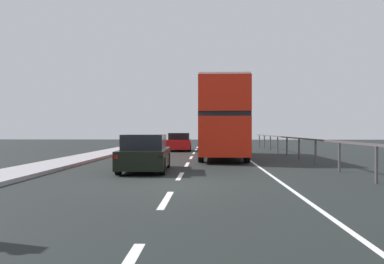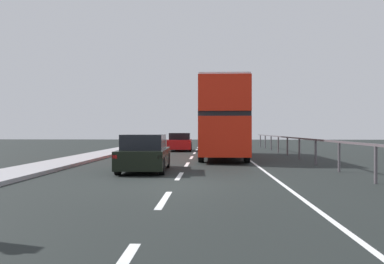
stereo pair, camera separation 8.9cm
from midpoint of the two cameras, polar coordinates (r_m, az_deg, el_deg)
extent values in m
cube|color=black|center=(12.54, -2.24, -7.41)|extent=(74.72, 120.00, 0.10)
cube|color=silver|center=(9.71, -3.62, -9.34)|extent=(0.16, 2.47, 0.01)
cube|color=silver|center=(14.60, -1.57, -6.12)|extent=(0.16, 2.47, 0.01)
cube|color=silver|center=(19.53, -0.56, -4.51)|extent=(0.16, 2.47, 0.01)
cube|color=silver|center=(24.46, 0.04, -3.55)|extent=(0.16, 2.47, 0.01)
cube|color=silver|center=(29.40, 0.43, -2.92)|extent=(0.16, 2.47, 0.01)
cube|color=silver|center=(34.35, 0.72, -2.46)|extent=(0.16, 2.47, 0.01)
cube|color=silver|center=(39.30, 0.93, -2.12)|extent=(0.16, 2.47, 0.01)
cube|color=silver|center=(21.56, 8.37, -4.07)|extent=(0.12, 46.00, 0.01)
cube|color=#524B51|center=(21.98, 15.74, -0.94)|extent=(0.08, 42.00, 0.08)
cylinder|color=#524B51|center=(13.66, 24.27, -4.12)|extent=(0.10, 0.10, 1.17)
cylinder|color=#524B51|center=(16.95, 19.85, -3.27)|extent=(0.10, 0.10, 1.17)
cylinder|color=#524B51|center=(20.31, 16.88, -2.69)|extent=(0.10, 0.10, 1.17)
cylinder|color=#524B51|center=(23.71, 14.76, -2.27)|extent=(0.10, 0.10, 1.17)
cylinder|color=#524B51|center=(27.13, 13.18, -1.96)|extent=(0.10, 0.10, 1.17)
cylinder|color=#524B51|center=(30.58, 11.95, -1.71)|extent=(0.10, 0.10, 1.17)
cylinder|color=#524B51|center=(34.03, 10.97, -1.51)|extent=(0.10, 0.10, 1.17)
cylinder|color=#524B51|center=(37.49, 10.17, -1.35)|extent=(0.10, 0.10, 1.17)
cylinder|color=#524B51|center=(40.96, 9.51, -1.22)|extent=(0.10, 0.10, 1.17)
cube|color=red|center=(24.43, 4.34, -0.46)|extent=(2.62, 10.53, 1.94)
cube|color=black|center=(24.44, 4.34, 2.10)|extent=(2.64, 10.11, 0.24)
cube|color=red|center=(24.49, 4.34, 4.39)|extent=(2.62, 10.53, 1.72)
cube|color=silver|center=(24.58, 4.34, 6.51)|extent=(2.57, 10.31, 0.10)
cube|color=black|center=(29.66, 4.12, -0.15)|extent=(2.25, 0.07, 1.36)
cube|color=yellow|center=(29.74, 4.12, 4.49)|extent=(1.50, 0.06, 0.28)
cylinder|color=black|center=(28.30, 1.84, -2.03)|extent=(0.29, 1.00, 1.00)
cylinder|color=black|center=(28.34, 6.49, -2.03)|extent=(0.29, 1.00, 1.00)
cylinder|color=black|center=(20.81, 1.39, -2.85)|extent=(0.29, 1.00, 1.00)
cylinder|color=black|center=(20.87, 7.73, -2.84)|extent=(0.29, 1.00, 1.00)
cube|color=black|center=(16.57, -6.39, -3.55)|extent=(1.91, 4.45, 0.69)
cube|color=black|center=(16.32, -6.49, -1.36)|extent=(1.63, 2.47, 0.58)
cube|color=red|center=(14.54, -10.47, -3.39)|extent=(0.16, 0.07, 0.12)
cube|color=red|center=(14.33, -4.31, -3.44)|extent=(0.16, 0.07, 0.12)
cylinder|color=black|center=(18.17, -8.35, -3.87)|extent=(0.22, 0.65, 0.64)
cylinder|color=black|center=(18.00, -3.29, -3.90)|extent=(0.22, 0.65, 0.64)
cylinder|color=black|center=(15.22, -10.06, -4.66)|extent=(0.22, 0.65, 0.64)
cylinder|color=black|center=(15.02, -4.03, -4.73)|extent=(0.22, 0.65, 0.64)
cube|color=maroon|center=(32.48, -1.60, -1.67)|extent=(1.91, 4.19, 0.72)
cube|color=black|center=(32.26, -1.61, -0.59)|extent=(1.65, 2.32, 0.51)
cube|color=red|center=(30.48, -3.27, -1.46)|extent=(0.16, 0.06, 0.12)
cube|color=red|center=(30.41, -0.25, -1.46)|extent=(0.16, 0.06, 0.12)
cylinder|color=black|center=(33.91, -2.88, -1.96)|extent=(0.22, 0.65, 0.64)
cylinder|color=black|center=(33.84, -0.11, -1.97)|extent=(0.22, 0.65, 0.64)
cylinder|color=black|center=(31.17, -3.21, -2.16)|extent=(0.22, 0.65, 0.64)
cylinder|color=black|center=(31.09, -0.19, -2.16)|extent=(0.22, 0.65, 0.64)
camera|label=1|loc=(0.04, -89.87, 0.00)|focal=38.51mm
camera|label=2|loc=(0.04, 90.13, 0.00)|focal=38.51mm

